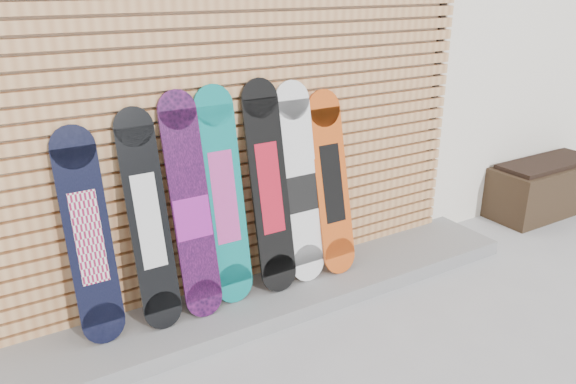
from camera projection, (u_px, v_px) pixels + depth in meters
name	position (u px, v px, depth m)	size (l,w,h in m)	color
ground	(321.00, 350.00, 3.76)	(80.00, 80.00, 0.00)	#9B9B9E
building	(181.00, 30.00, 6.15)	(12.00, 5.00, 3.60)	white
concrete_step	(253.00, 302.00, 4.21)	(4.60, 0.70, 0.12)	slate
slat_wall	(231.00, 145.00, 4.03)	(4.26, 0.08, 2.29)	tan
planter_box	(544.00, 187.00, 5.88)	(1.27, 0.53, 0.57)	black
snowboard_0	(89.00, 238.00, 3.50)	(0.28, 0.30, 1.40)	black
snowboard_1	(149.00, 221.00, 3.66)	(0.26, 0.35, 1.46)	black
snowboard_2	(191.00, 208.00, 3.79)	(0.27, 0.36, 1.54)	black
snowboard_3	(224.00, 197.00, 3.93)	(0.29, 0.30, 1.55)	#0C7472
snowboard_4	(269.00, 188.00, 4.09)	(0.29, 0.34, 1.56)	black
snowboard_5	(300.00, 185.00, 4.24)	(0.29, 0.32, 1.52)	silver
snowboard_6	(332.00, 184.00, 4.37)	(0.29, 0.35, 1.43)	#CC4E15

